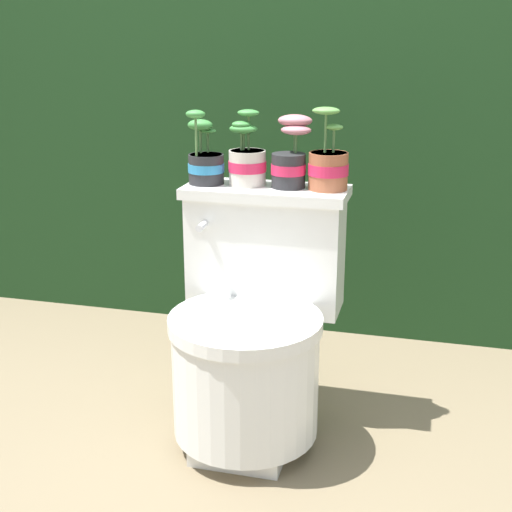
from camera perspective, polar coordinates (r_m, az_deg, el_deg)
ground_plane at (r=2.13m, az=-2.44°, el=-14.66°), size 12.00×12.00×0.00m
hedge_backdrop at (r=3.02m, az=4.29°, el=11.40°), size 3.34×0.74×1.62m
toilet at (r=2.04m, az=-0.29°, el=-6.25°), size 0.47×0.54×0.71m
potted_plant_left at (r=2.10m, az=-4.08°, el=7.56°), size 0.11×0.11×0.22m
potted_plant_midleft at (r=2.07m, az=-0.70°, el=7.60°), size 0.11×0.11×0.22m
potted_plant_middle at (r=2.04m, az=2.74°, el=7.76°), size 0.11×0.12×0.20m
potted_plant_midright at (r=2.02m, az=5.80°, el=7.17°), size 0.11×0.11×0.23m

